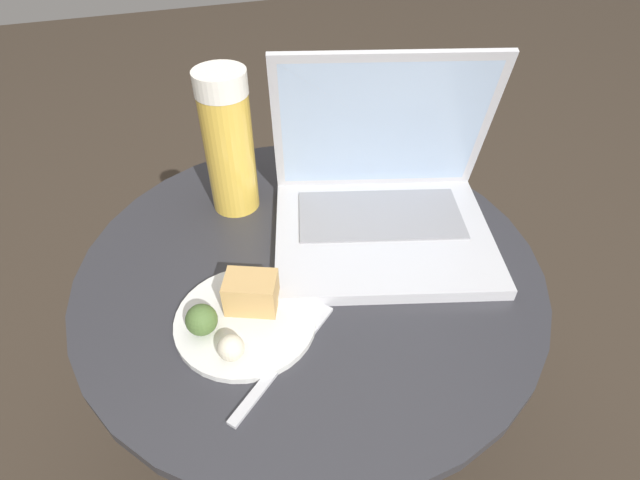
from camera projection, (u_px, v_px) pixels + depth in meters
name	position (u px, v px, depth m)	size (l,w,h in m)	color
ground_plane	(313.00, 438.00, 1.06)	(6.00, 6.00, 0.00)	#382D23
table	(311.00, 325.00, 0.80)	(0.65, 0.65, 0.52)	black
laptop	(382.00, 199.00, 0.73)	(0.37, 0.33, 0.26)	silver
beer_glass	(229.00, 143.00, 0.74)	(0.07, 0.07, 0.22)	gold
snack_plate	(242.00, 314.00, 0.62)	(0.18, 0.18, 0.06)	silver
fork	(290.00, 350.00, 0.59)	(0.16, 0.14, 0.00)	silver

